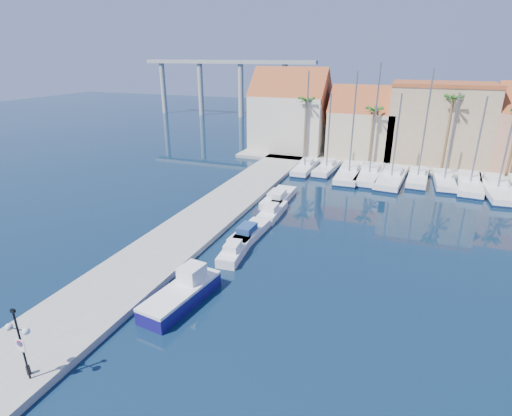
{
  "coord_description": "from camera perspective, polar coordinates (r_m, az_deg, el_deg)",
  "views": [
    {
      "loc": [
        9.3,
        -18.43,
        15.75
      ],
      "look_at": [
        -2.69,
        12.44,
        3.0
      ],
      "focal_mm": 28.0,
      "sensor_mm": 36.0,
      "label": 1
    }
  ],
  "objects": [
    {
      "name": "shore_north",
      "position": [
        68.22,
        21.38,
        6.47
      ],
      "size": [
        54.0,
        16.0,
        0.5
      ],
      "primitive_type": "cube",
      "color": "gray",
      "rests_on": "ground"
    },
    {
      "name": "sailboat_8",
      "position": [
        56.73,
        31.07,
        2.45
      ],
      "size": [
        3.86,
        12.0,
        13.33
      ],
      "rotation": [
        0.0,
        0.0,
        0.06
      ],
      "color": "white",
      "rests_on": "ground"
    },
    {
      "name": "building_2",
      "position": [
        67.21,
        24.65,
        11.07
      ],
      "size": [
        14.2,
        10.2,
        11.5
      ],
      "color": "tan",
      "rests_on": "shore_north"
    },
    {
      "name": "motorboat_west_2",
      "position": [
        41.58,
        2.33,
        -0.47
      ],
      "size": [
        1.86,
        5.52,
        1.4
      ],
      "rotation": [
        0.0,
        0.0,
        0.02
      ],
      "color": "white",
      "rests_on": "ground"
    },
    {
      "name": "palm_1",
      "position": [
        61.14,
        16.53,
        13.07
      ],
      "size": [
        2.6,
        2.6,
        9.15
      ],
      "color": "brown",
      "rests_on": "shore_north"
    },
    {
      "name": "motorboat_west_0",
      "position": [
        33.49,
        -3.09,
        -6.05
      ],
      "size": [
        2.08,
        5.15,
        1.4
      ],
      "rotation": [
        0.0,
        0.0,
        0.1
      ],
      "color": "white",
      "rests_on": "ground"
    },
    {
      "name": "ground",
      "position": [
        25.97,
        -4.59,
        -16.37
      ],
      "size": [
        260.0,
        260.0,
        0.0
      ],
      "primitive_type": "plane",
      "color": "black",
      "rests_on": "ground"
    },
    {
      "name": "lamp_post",
      "position": [
        23.07,
        -30.79,
        -15.22
      ],
      "size": [
        1.41,
        0.45,
        4.15
      ],
      "rotation": [
        0.0,
        0.0,
        0.07
      ],
      "color": "black",
      "rests_on": "quay_west"
    },
    {
      "name": "sailboat_3",
      "position": [
        56.68,
        15.97,
        4.73
      ],
      "size": [
        3.32,
        10.88,
        14.94
      ],
      "rotation": [
        0.0,
        0.0,
        -0.04
      ],
      "color": "white",
      "rests_on": "ground"
    },
    {
      "name": "sailboat_2",
      "position": [
        56.54,
        13.21,
        4.94
      ],
      "size": [
        3.14,
        10.99,
        13.84
      ],
      "rotation": [
        0.0,
        0.0,
        0.02
      ],
      "color": "white",
      "rests_on": "ground"
    },
    {
      "name": "viaduct",
      "position": [
        111.61,
        -4.71,
        18.17
      ],
      "size": [
        48.0,
        2.2,
        14.45
      ],
      "color": "#9E9E99",
      "rests_on": "ground"
    },
    {
      "name": "motorboat_west_1",
      "position": [
        36.71,
        -0.98,
        -3.48
      ],
      "size": [
        2.07,
        5.8,
        1.4
      ],
      "rotation": [
        0.0,
        0.0,
        -0.04
      ],
      "color": "white",
      "rests_on": "ground"
    },
    {
      "name": "fishing_boat",
      "position": [
        27.95,
        -10.42,
        -11.8
      ],
      "size": [
        2.97,
        6.65,
        2.25
      ],
      "rotation": [
        0.0,
        0.0,
        -0.13
      ],
      "color": "#150F5C",
      "rests_on": "ground"
    },
    {
      "name": "quay_west",
      "position": [
        39.93,
        -7.91,
        -1.99
      ],
      "size": [
        6.0,
        77.0,
        0.5
      ],
      "primitive_type": "cube",
      "color": "gray",
      "rests_on": "ground"
    },
    {
      "name": "palm_0",
      "position": [
        62.69,
        7.23,
        14.79
      ],
      "size": [
        2.6,
        2.6,
        10.15
      ],
      "color": "brown",
      "rests_on": "shore_north"
    },
    {
      "name": "sailboat_7",
      "position": [
        57.24,
        28.22,
        3.12
      ],
      "size": [
        3.57,
        10.75,
        11.27
      ],
      "rotation": [
        0.0,
        0.0,
        -0.07
      ],
      "color": "white",
      "rests_on": "ground"
    },
    {
      "name": "palm_2",
      "position": [
        60.88,
        26.35,
        13.56
      ],
      "size": [
        2.6,
        2.6,
        11.15
      ],
      "color": "brown",
      "rests_on": "shore_north"
    },
    {
      "name": "building_0",
      "position": [
        68.84,
        4.89,
        13.28
      ],
      "size": [
        12.3,
        9.0,
        13.5
      ],
      "color": "beige",
      "rests_on": "shore_north"
    },
    {
      "name": "sailboat_5",
      "position": [
        57.17,
        22.11,
        4.15
      ],
      "size": [
        2.91,
        9.33,
        14.23
      ],
      "rotation": [
        0.0,
        0.0,
        -0.05
      ],
      "color": "white",
      "rests_on": "ground"
    },
    {
      "name": "bollard",
      "position": [
        24.78,
        -29.75,
        -19.46
      ],
      "size": [
        0.2,
        0.2,
        0.51
      ],
      "primitive_type": "cylinder",
      "color": "black",
      "rests_on": "quay_west"
    },
    {
      "name": "building_1",
      "position": [
        66.66,
        14.98,
        11.34
      ],
      "size": [
        10.3,
        8.0,
        11.0
      ],
      "color": "#C7B18C",
      "rests_on": "shore_north"
    },
    {
      "name": "sailboat_1",
      "position": [
        58.36,
        10.15,
        5.67
      ],
      "size": [
        2.81,
        8.56,
        11.03
      ],
      "rotation": [
        0.0,
        0.0,
        -0.07
      ],
      "color": "white",
      "rests_on": "ground"
    },
    {
      "name": "sailboat_4",
      "position": [
        56.14,
        18.86,
        4.21
      ],
      "size": [
        3.99,
        11.69,
        11.34
      ],
      "rotation": [
        0.0,
        0.0,
        -0.09
      ],
      "color": "white",
      "rests_on": "ground"
    },
    {
      "name": "sailboat_0",
      "position": [
        58.22,
        7.08,
        5.85
      ],
      "size": [
        2.35,
        8.62,
        13.77
      ],
      "rotation": [
        0.0,
        0.0,
        0.01
      ],
      "color": "white",
      "rests_on": "ground"
    },
    {
      "name": "motorboat_west_3",
      "position": [
        45.74,
        3.22,
        1.56
      ],
      "size": [
        2.29,
        7.07,
        1.4
      ],
      "rotation": [
        0.0,
        0.0,
        0.01
      ],
      "color": "white",
      "rests_on": "ground"
    },
    {
      "name": "sailboat_6",
      "position": [
        57.21,
        25.24,
        3.65
      ],
      "size": [
        2.7,
        8.94,
        11.56
      ],
      "rotation": [
        0.0,
        0.0,
        0.04
      ],
      "color": "white",
      "rests_on": "ground"
    }
  ]
}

